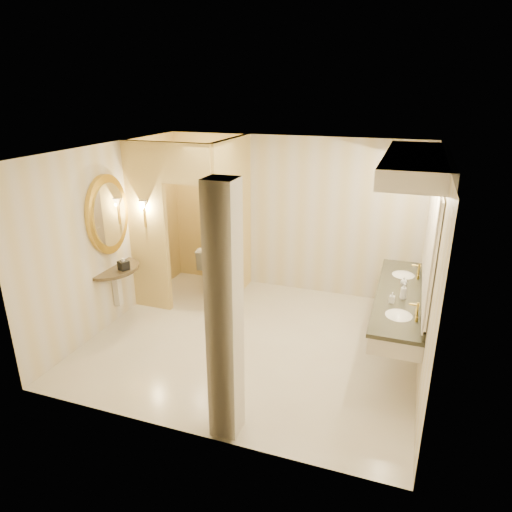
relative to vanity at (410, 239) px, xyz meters
The scene contains 16 objects.
floor 2.59m from the vanity, 168.58° to the right, with size 4.50×4.50×0.00m, color beige.
ceiling 2.29m from the vanity, 168.58° to the right, with size 4.50×4.50×0.00m, color white.
wall_back 2.56m from the vanity, 141.05° to the left, with size 4.50×0.02×2.70m, color beige.
wall_front 3.12m from the vanity, 129.51° to the right, with size 4.50×0.02×2.70m, color beige.
wall_left 4.26m from the vanity, behind, with size 0.02×4.00×2.70m, color beige.
wall_right 0.56m from the vanity, 55.92° to the right, with size 0.02×4.00×2.70m, color beige.
toilet_closet 3.15m from the vanity, 169.51° to the left, with size 1.50×1.55×2.70m.
wall_sconce 3.91m from the vanity, behind, with size 0.14×0.14×0.42m.
vanity is the anchor object (origin of this frame).
console_shelf 4.23m from the vanity, behind, with size 0.90×0.90×1.90m.
pillar 2.75m from the vanity, 126.53° to the right, with size 0.29×0.29×2.70m, color beige.
tissue_box 4.08m from the vanity, behind, with size 0.14×0.14×0.14m, color black.
toilet 3.71m from the vanity, 160.22° to the left, with size 0.46×0.81×0.82m, color white.
soap_bottle_a 0.78m from the vanity, 110.97° to the right, with size 0.06×0.07×0.14m, color beige.
soap_bottle_b 0.75m from the vanity, 92.61° to the left, with size 0.09×0.09×0.12m, color silver.
soap_bottle_c 0.67m from the vanity, 91.77° to the right, with size 0.08×0.08×0.22m, color #C6B28C.
Camera 1 is at (1.93, -5.42, 3.44)m, focal length 32.00 mm.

